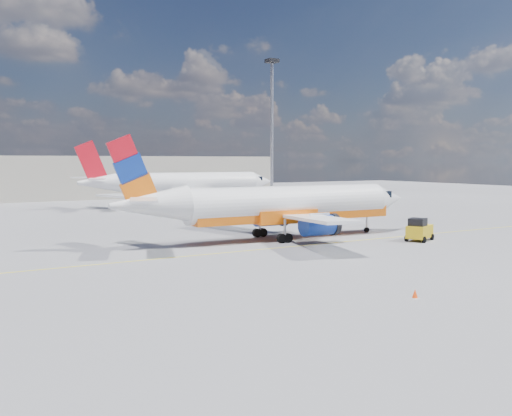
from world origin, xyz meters
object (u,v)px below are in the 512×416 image
gse_tug (419,230)px  main_jet (280,205)px  traffic_cone (415,294)px  second_jet (186,185)px

gse_tug → main_jet: bearing=120.0°
main_jet → traffic_cone: 23.39m
gse_tug → second_jet: bearing=67.6°
gse_tug → traffic_cone: size_ratio=6.65×
second_jet → gse_tug: 47.50m
traffic_cone → second_jet: bearing=77.1°
second_jet → gse_tug: bearing=-87.9°
gse_tug → traffic_cone: bearing=-161.6°
main_jet → second_jet: size_ratio=0.92×
second_jet → gse_tug: size_ratio=10.12×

